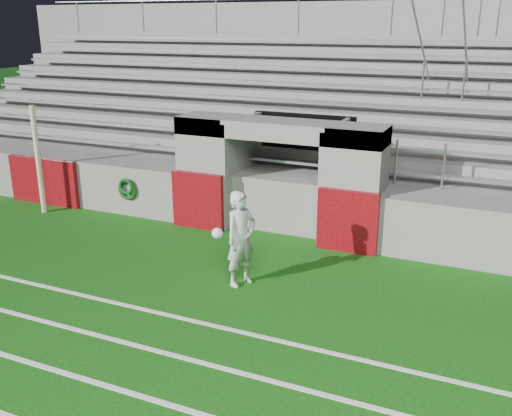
% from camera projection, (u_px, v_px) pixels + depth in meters
% --- Properties ---
extents(ground, '(90.00, 90.00, 0.00)m').
position_uv_depth(ground, '(206.00, 292.00, 10.32)').
color(ground, '#104B0C').
rests_on(ground, ground).
extents(field_post, '(0.13, 0.13, 2.74)m').
position_uv_depth(field_post, '(38.00, 160.00, 14.27)').
color(field_post, beige).
rests_on(field_post, ground).
extents(stadium_structure, '(26.00, 8.48, 5.42)m').
position_uv_depth(stadium_structure, '(335.00, 135.00, 16.78)').
color(stadium_structure, slate).
rests_on(stadium_structure, ground).
extents(goalkeeper_with_ball, '(0.79, 0.77, 1.79)m').
position_uv_depth(goalkeeper_with_ball, '(240.00, 239.00, 10.41)').
color(goalkeeper_with_ball, silver).
rests_on(goalkeeper_with_ball, ground).
extents(hose_coil, '(0.53, 0.14, 0.57)m').
position_uv_depth(hose_coil, '(127.00, 189.00, 14.11)').
color(hose_coil, '#0C3F0F').
rests_on(hose_coil, ground).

